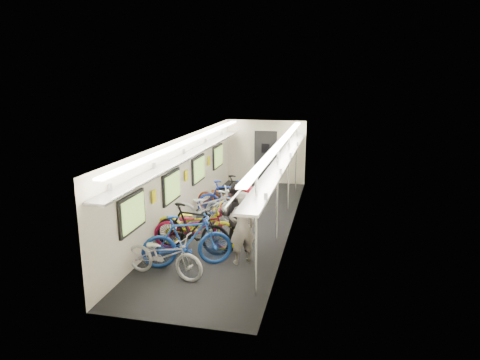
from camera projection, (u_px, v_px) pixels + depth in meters
The scene contains 14 objects.
train_car_shell at pixel (229, 160), 12.18m from camera, with size 10.00×10.00×10.00m.
bicycle_0 at pixel (164, 255), 8.66m from camera, with size 0.62×1.77×0.93m, color #AFADB2.
bicycle_1 at pixel (187, 241), 9.09m from camera, with size 0.55×1.94×1.16m, color #1A439F.
bicycle_2 at pixel (197, 227), 10.02m from camera, with size 0.72×2.06×1.08m, color maroon.
bicycle_3 at pixel (192, 228), 9.84m from camera, with size 0.55×1.94×1.16m, color black.
bicycle_4 at pixel (196, 225), 10.15m from camera, with size 0.73×2.11×1.11m, color yellow.
bicycle_5 at pixel (229, 208), 11.69m from camera, with size 0.44×1.57×0.94m, color silver.
bicycle_6 at pixel (208, 207), 11.68m from camera, with size 0.69×1.98×1.04m, color silver.
bicycle_7 at pixel (226, 197), 12.60m from camera, with size 0.49×1.72×1.03m, color navy.
bicycle_8 at pixel (223, 199), 12.58m from camera, with size 0.64×1.83×0.96m, color maroon.
bicycle_9 at pixel (241, 192), 13.18m from camera, with size 0.49×1.75×1.05m, color black.
passenger_near at pixel (242, 228), 9.22m from camera, with size 0.59×0.39×1.62m, color gray.
passenger_mid at pixel (236, 216), 10.01m from camera, with size 0.79×0.61×1.62m, color black.
backpack at pixel (246, 195), 10.05m from camera, with size 0.26×0.14×0.38m, color red.
Camera 1 is at (2.54, -10.90, 3.98)m, focal length 32.00 mm.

